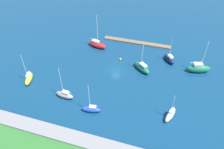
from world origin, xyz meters
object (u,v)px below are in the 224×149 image
Objects in this scene: sailboat_green_east_end at (142,67)px; sailboat_green_inner_mooring at (199,68)px; sailboat_gray_far_south at (65,95)px; sailboat_red_outer_mooring at (97,44)px; sailboat_white_west_end at (170,115)px; sailboat_navy_off_beacon at (169,59)px; sailboat_blue_far_north at (91,109)px; mooring_buoy_yellow at (120,59)px; sailboat_yellow_lone_south at (29,78)px; pier_dock at (137,42)px.

sailboat_green_east_end is 0.89× the size of sailboat_green_inner_mooring.
sailboat_gray_far_south is 41.80m from sailboat_green_inner_mooring.
sailboat_green_inner_mooring is at bearing 6.54° from sailboat_red_outer_mooring.
sailboat_green_inner_mooring reaches higher than sailboat_gray_far_south.
sailboat_green_inner_mooring reaches higher than sailboat_white_west_end.
sailboat_red_outer_mooring is 1.13× the size of sailboat_green_inner_mooring.
sailboat_white_west_end is 0.63× the size of sailboat_red_outer_mooring.
sailboat_red_outer_mooring is at bearing 49.07° from sailboat_navy_off_beacon.
sailboat_blue_far_north is 12.27× the size of mooring_buoy_yellow.
sailboat_white_west_end is (-41.86, 1.62, 0.05)m from sailboat_yellow_lone_south.
pier_dock is 36.67m from sailboat_gray_far_south.
sailboat_blue_far_north is (19.52, 3.99, -0.17)m from sailboat_white_west_end.
sailboat_gray_far_south is 36.43m from sailboat_navy_off_beacon.
sailboat_green_east_end is 19.76m from sailboat_white_west_end.
sailboat_yellow_lone_south is (31.38, 15.13, -0.19)m from sailboat_green_east_end.
sailboat_navy_off_beacon is 11.29× the size of mooring_buoy_yellow.
sailboat_red_outer_mooring reaches higher than sailboat_gray_far_south.
sailboat_gray_far_south is (12.97, 34.29, 0.71)m from pier_dock.
sailboat_gray_far_south is at bearing 84.76° from sailboat_green_east_end.
mooring_buoy_yellow is (18.48, -20.22, -0.68)m from sailboat_white_west_end.
sailboat_green_inner_mooring is at bearing -177.74° from mooring_buoy_yellow.
sailboat_white_west_end is 19.93m from sailboat_blue_far_north.
sailboat_yellow_lone_south is (26.43, 31.25, 0.73)m from pier_dock.
sailboat_gray_far_south is at bearing -75.39° from sailboat_red_outer_mooring.
sailboat_green_inner_mooring is at bearing -146.03° from sailboat_blue_far_north.
sailboat_green_east_end is 1.26× the size of sailboat_white_west_end.
sailboat_white_west_end is at bearing 161.40° from sailboat_green_east_end.
sailboat_green_inner_mooring is at bearing -142.26° from sailboat_gray_far_south.
sailboat_gray_far_south reaches higher than sailboat_yellow_lone_south.
sailboat_gray_far_south is 23.81m from mooring_buoy_yellow.
sailboat_navy_off_beacon is 32.97m from sailboat_blue_far_north.
sailboat_yellow_lone_south is 45.34m from sailboat_navy_off_beacon.
pier_dock is 15.38m from sailboat_red_outer_mooring.
pier_dock is 35.57× the size of mooring_buoy_yellow.
sailboat_green_east_end is at bearing -129.66° from sailboat_gray_far_south.
sailboat_green_east_end is 0.99× the size of sailboat_gray_far_south.
sailboat_green_east_end is 1.03× the size of sailboat_yellow_lone_south.
pier_dock is at bearing -33.55° from sailboat_green_east_end.
sailboat_navy_off_beacon is (-26.33, 1.27, -0.14)m from sailboat_red_outer_mooring.
sailboat_navy_off_beacon reaches higher than pier_dock.
sailboat_green_inner_mooring reaches higher than pier_dock.
sailboat_yellow_lone_south is 1.23× the size of sailboat_white_west_end.
sailboat_blue_far_north is at bearing 105.82° from sailboat_green_east_end.
sailboat_green_inner_mooring is (-22.16, 11.66, 1.18)m from pier_dock.
mooring_buoy_yellow is at bearing 66.21° from sailboat_navy_off_beacon.
pier_dock is 2.57× the size of sailboat_gray_far_south.
sailboat_navy_off_beacon is at bearing -154.13° from sailboat_white_west_end.
sailboat_green_east_end is 1.11× the size of sailboat_blue_far_north.
sailboat_navy_off_beacon is (2.60, -24.30, 0.03)m from sailboat_white_west_end.
sailboat_gray_far_south is 1.23× the size of sailboat_navy_off_beacon.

